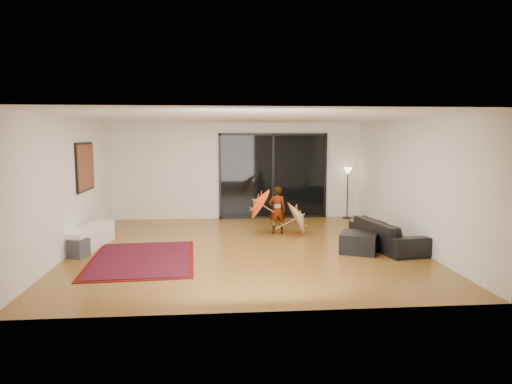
{
  "coord_description": "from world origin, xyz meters",
  "views": [
    {
      "loc": [
        -0.58,
        -9.29,
        2.32
      ],
      "look_at": [
        0.27,
        0.62,
        1.1
      ],
      "focal_mm": 32.0,
      "sensor_mm": 36.0,
      "label": 1
    }
  ],
  "objects": [
    {
      "name": "ceiling",
      "position": [
        0.0,
        0.0,
        2.7
      ],
      "size": [
        7.0,
        7.0,
        0.0
      ],
      "primitive_type": "plane",
      "rotation": [
        3.14,
        0.0,
        0.0
      ],
      "color": "white",
      "rests_on": "wall_back"
    },
    {
      "name": "sliding_door",
      "position": [
        1.0,
        3.47,
        1.2
      ],
      "size": [
        3.06,
        0.07,
        2.4
      ],
      "color": "black",
      "rests_on": "wall_back"
    },
    {
      "name": "wall_front",
      "position": [
        0.0,
        -3.5,
        1.35
      ],
      "size": [
        7.0,
        0.0,
        7.0
      ],
      "primitive_type": "plane",
      "rotation": [
        -1.57,
        0.0,
        0.0
      ],
      "color": "silver",
      "rests_on": "floor"
    },
    {
      "name": "painting",
      "position": [
        -3.46,
        1.0,
        1.65
      ],
      "size": [
        0.04,
        1.28,
        1.08
      ],
      "color": "black",
      "rests_on": "wall_left"
    },
    {
      "name": "wall_back",
      "position": [
        0.0,
        3.5,
        1.35
      ],
      "size": [
        7.0,
        0.0,
        7.0
      ],
      "primitive_type": "plane",
      "rotation": [
        1.57,
        0.0,
        0.0
      ],
      "color": "silver",
      "rests_on": "floor"
    },
    {
      "name": "speaker",
      "position": [
        -3.25,
        -0.47,
        0.18
      ],
      "size": [
        0.42,
        0.42,
        0.36
      ],
      "primitive_type": "cube",
      "rotation": [
        0.0,
        0.0,
        -0.43
      ],
      "color": "#424244",
      "rests_on": "floor"
    },
    {
      "name": "parasol_orange",
      "position": [
        0.29,
        1.31,
        0.73
      ],
      "size": [
        0.56,
        0.79,
        0.86
      ],
      "rotation": [
        0.0,
        -1.01,
        0.0
      ],
      "color": "red",
      "rests_on": "child"
    },
    {
      "name": "parasol_white",
      "position": [
        1.44,
        1.21,
        0.5
      ],
      "size": [
        0.56,
        0.87,
        0.93
      ],
      "rotation": [
        0.0,
        1.1,
        0.0
      ],
      "color": "white",
      "rests_on": "floor"
    },
    {
      "name": "media_console",
      "position": [
        -3.25,
        0.31,
        0.23
      ],
      "size": [
        0.69,
        1.7,
        0.46
      ],
      "primitive_type": "cube",
      "rotation": [
        0.0,
        0.0,
        -0.17
      ],
      "color": "white",
      "rests_on": "floor"
    },
    {
      "name": "floor",
      "position": [
        0.0,
        0.0,
        0.0
      ],
      "size": [
        7.0,
        7.0,
        0.0
      ],
      "primitive_type": "plane",
      "color": "#A46E2D",
      "rests_on": "ground"
    },
    {
      "name": "floor_lamp",
      "position": [
        3.1,
        3.25,
        1.14
      ],
      "size": [
        0.25,
        0.25,
        1.44
      ],
      "color": "black",
      "rests_on": "floor"
    },
    {
      "name": "wall_right",
      "position": [
        3.5,
        0.0,
        1.35
      ],
      "size": [
        0.0,
        7.0,
        7.0
      ],
      "primitive_type": "plane",
      "rotation": [
        1.57,
        0.0,
        -1.57
      ],
      "color": "silver",
      "rests_on": "floor"
    },
    {
      "name": "ottoman",
      "position": [
        2.25,
        -0.55,
        0.2
      ],
      "size": [
        0.92,
        0.92,
        0.4
      ],
      "primitive_type": "cube",
      "rotation": [
        0.0,
        0.0,
        -0.44
      ],
      "color": "black",
      "rests_on": "floor"
    },
    {
      "name": "persian_rug",
      "position": [
        -2.01,
        -0.72,
        0.01
      ],
      "size": [
        2.06,
        2.78,
        0.02
      ],
      "rotation": [
        0.0,
        0.0,
        0.05
      ],
      "color": "#550A07",
      "rests_on": "floor"
    },
    {
      "name": "sofa",
      "position": [
        2.95,
        -0.21,
        0.29
      ],
      "size": [
        1.1,
        2.09,
        0.58
      ],
      "primitive_type": "imported",
      "rotation": [
        0.0,
        0.0,
        1.74
      ],
      "color": "black",
      "rests_on": "floor"
    },
    {
      "name": "wall_left",
      "position": [
        -3.5,
        0.0,
        1.35
      ],
      "size": [
        0.0,
        7.0,
        7.0
      ],
      "primitive_type": "plane",
      "rotation": [
        1.57,
        0.0,
        1.57
      ],
      "color": "silver",
      "rests_on": "floor"
    },
    {
      "name": "child",
      "position": [
        0.84,
        1.36,
        0.57
      ],
      "size": [
        0.44,
        0.31,
        1.14
      ],
      "primitive_type": "imported",
      "rotation": [
        0.0,
        0.0,
        3.22
      ],
      "color": "#999999",
      "rests_on": "floor"
    }
  ]
}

